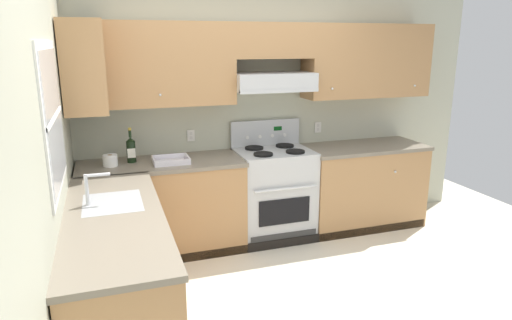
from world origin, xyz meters
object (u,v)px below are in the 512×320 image
object	(u,v)px
wine_bottle	(131,149)
paper_towel_roll	(110,160)
stove	(274,193)
bowl	(171,161)

from	to	relation	value
wine_bottle	paper_towel_roll	bearing A→B (deg)	-157.37
wine_bottle	paper_towel_roll	world-z (taller)	wine_bottle
stove	paper_towel_roll	bearing A→B (deg)	-179.58
stove	bowl	xyz separation A→B (m)	(-1.05, -0.07, 0.45)
stove	paper_towel_roll	world-z (taller)	stove
paper_towel_roll	stove	bearing A→B (deg)	0.42
stove	wine_bottle	bearing A→B (deg)	177.20
wine_bottle	paper_towel_roll	size ratio (longest dim) A/B	2.49
wine_bottle	stove	bearing A→B (deg)	-2.80
bowl	paper_towel_roll	bearing A→B (deg)	173.44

